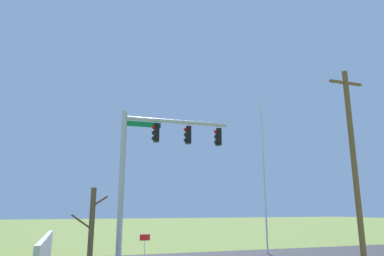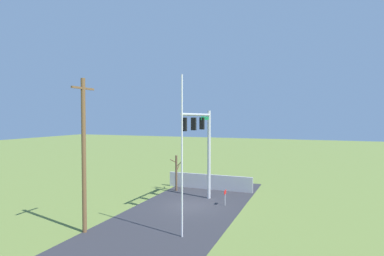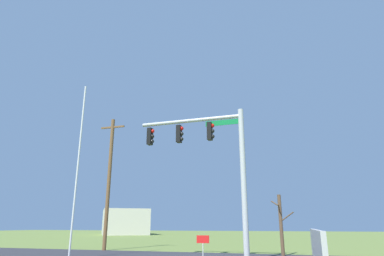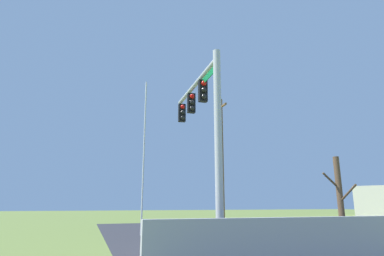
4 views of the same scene
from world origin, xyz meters
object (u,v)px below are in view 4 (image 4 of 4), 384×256
(bare_tree, at_px, (341,205))
(open_sign, at_px, (155,228))
(flagpole, at_px, (144,154))
(signal_mast, at_px, (204,118))
(utility_pole, at_px, (222,160))

(bare_tree, relative_size, open_sign, 2.75)
(flagpole, xyz_separation_m, open_sign, (7.14, -0.64, -3.79))
(flagpole, distance_m, bare_tree, 11.80)
(flagpole, bearing_deg, open_sign, -5.11)
(bare_tree, bearing_deg, open_sign, -119.24)
(signal_mast, bearing_deg, bare_tree, 50.29)
(utility_pole, height_order, bare_tree, utility_pole)
(signal_mast, bearing_deg, utility_pole, 152.52)
(signal_mast, relative_size, flagpole, 0.80)
(signal_mast, relative_size, bare_tree, 2.24)
(utility_pole, bearing_deg, signal_mast, -27.48)
(utility_pole, distance_m, open_sign, 11.42)
(flagpole, height_order, open_sign, flagpole)
(utility_pole, xyz_separation_m, bare_tree, (11.74, -0.81, -3.07))
(bare_tree, bearing_deg, signal_mast, -129.71)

